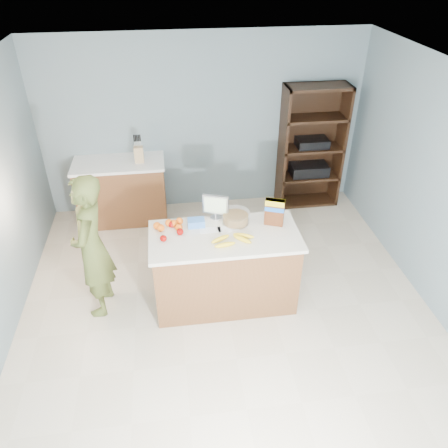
{
  "coord_description": "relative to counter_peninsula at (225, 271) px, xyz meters",
  "views": [
    {
      "loc": [
        -0.51,
        -3.34,
        3.49
      ],
      "look_at": [
        0.0,
        0.35,
        1.0
      ],
      "focal_mm": 35.0,
      "sensor_mm": 36.0,
      "label": 1
    }
  ],
  "objects": [
    {
      "name": "walls",
      "position": [
        0.0,
        -0.3,
        1.24
      ],
      "size": [
        4.52,
        5.02,
        2.51
      ],
      "color": "slate",
      "rests_on": "ground"
    },
    {
      "name": "tv",
      "position": [
        -0.05,
        0.33,
        0.64
      ],
      "size": [
        0.28,
        0.13,
        0.28
      ],
      "color": "silver",
      "rests_on": "counter_peninsula"
    },
    {
      "name": "bananas",
      "position": [
        0.06,
        -0.13,
        0.51
      ],
      "size": [
        0.46,
        0.24,
        0.05
      ],
      "color": "yellow",
      "rests_on": "counter_peninsula"
    },
    {
      "name": "blue_carton",
      "position": [
        -0.28,
        0.2,
        0.52
      ],
      "size": [
        0.18,
        0.12,
        0.08
      ],
      "primitive_type": "cube",
      "rotation": [
        0.0,
        0.0,
        -0.0
      ],
      "color": "blue",
      "rests_on": "counter_peninsula"
    },
    {
      "name": "salad_bowl",
      "position": [
        0.15,
        0.22,
        0.54
      ],
      "size": [
        0.3,
        0.3,
        0.13
      ],
      "color": "#267219",
      "rests_on": "counter_peninsula"
    },
    {
      "name": "back_cabinet",
      "position": [
        -1.2,
        1.9,
        0.04
      ],
      "size": [
        1.24,
        0.62,
        0.9
      ],
      "color": "brown",
      "rests_on": "ground"
    },
    {
      "name": "person",
      "position": [
        -1.36,
        0.09,
        0.39
      ],
      "size": [
        0.44,
        0.62,
        1.62
      ],
      "primitive_type": "imported",
      "rotation": [
        0.0,
        0.0,
        -1.66
      ],
      "color": "#4D5725",
      "rests_on": "ground"
    },
    {
      "name": "cereal_box",
      "position": [
        0.54,
        0.12,
        0.66
      ],
      "size": [
        0.21,
        0.14,
        0.3
      ],
      "color": "#592B14",
      "rests_on": "counter_peninsula"
    },
    {
      "name": "floor",
      "position": [
        0.0,
        -0.3,
        -0.42
      ],
      "size": [
        4.5,
        5.0,
        0.02
      ],
      "primitive_type": "cube",
      "color": "beige",
      "rests_on": "ground"
    },
    {
      "name": "envelopes",
      "position": [
        -0.04,
        0.1,
        0.49
      ],
      "size": [
        0.42,
        0.13,
        0.0
      ],
      "color": "white",
      "rests_on": "counter_peninsula"
    },
    {
      "name": "shelving_unit",
      "position": [
        1.55,
        2.05,
        0.45
      ],
      "size": [
        0.9,
        0.4,
        1.8
      ],
      "color": "black",
      "rests_on": "ground"
    },
    {
      "name": "apples",
      "position": [
        -0.54,
        0.08,
        0.52
      ],
      "size": [
        0.24,
        0.31,
        0.07
      ],
      "color": "#8F0502",
      "rests_on": "counter_peninsula"
    },
    {
      "name": "oranges",
      "position": [
        -0.55,
        0.2,
        0.52
      ],
      "size": [
        0.32,
        0.2,
        0.08
      ],
      "color": "#FB620F",
      "rests_on": "counter_peninsula"
    },
    {
      "name": "knife_block",
      "position": [
        -0.91,
        1.86,
        0.6
      ],
      "size": [
        0.12,
        0.1,
        0.31
      ],
      "color": "tan",
      "rests_on": "back_cabinet"
    },
    {
      "name": "counter_peninsula",
      "position": [
        0.0,
        0.0,
        0.0
      ],
      "size": [
        1.56,
        0.76,
        0.9
      ],
      "color": "brown",
      "rests_on": "ground"
    }
  ]
}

